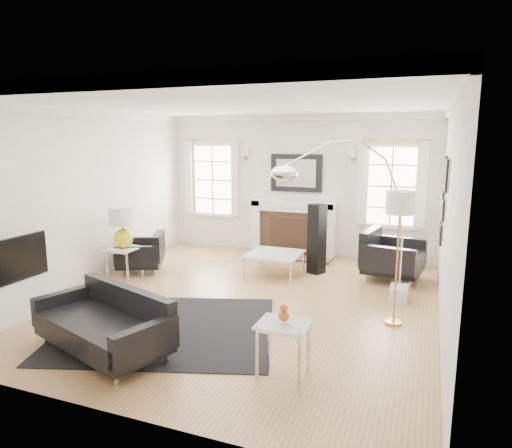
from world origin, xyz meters
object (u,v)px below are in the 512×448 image
at_px(armchair_right, 389,257).
at_px(arc_floor_lamp, 347,216).
at_px(fireplace, 293,229).
at_px(gourd_lamp, 123,224).
at_px(coffee_table, 275,255).
at_px(sofa, 107,324).
at_px(armchair_left, 144,254).

distance_m(armchair_right, arc_floor_lamp, 1.91).
relative_size(fireplace, gourd_lamp, 2.45).
height_order(fireplace, coffee_table, fireplace).
relative_size(armchair_right, coffee_table, 1.28).
relative_size(sofa, gourd_lamp, 2.68).
distance_m(sofa, gourd_lamp, 2.80).
xyz_separation_m(coffee_table, gourd_lamp, (-2.31, -1.06, 0.57)).
height_order(armchair_right, gourd_lamp, gourd_lamp).
distance_m(fireplace, gourd_lamp, 3.38).
bearing_deg(coffee_table, gourd_lamp, -155.36).
xyz_separation_m(fireplace, coffee_table, (0.11, -1.47, -0.18)).
relative_size(armchair_right, gourd_lamp, 1.64).
height_order(fireplace, arc_floor_lamp, arc_floor_lamp).
bearing_deg(sofa, armchair_left, 117.28).
xyz_separation_m(sofa, armchair_right, (2.69, 3.85, 0.08)).
height_order(fireplace, gourd_lamp, gourd_lamp).
xyz_separation_m(sofa, coffee_table, (0.83, 3.35, 0.06)).
relative_size(armchair_left, coffee_table, 1.21).
bearing_deg(gourd_lamp, arc_floor_lamp, -0.76).
xyz_separation_m(sofa, armchair_left, (-1.43, 2.76, 0.01)).
bearing_deg(armchair_right, fireplace, 153.65).
relative_size(armchair_left, armchair_right, 0.94).
xyz_separation_m(gourd_lamp, arc_floor_lamp, (3.70, -0.05, 0.37)).
bearing_deg(armchair_left, coffee_table, 14.57).
distance_m(sofa, armchair_right, 4.69).
relative_size(sofa, arc_floor_lamp, 0.77).
bearing_deg(arc_floor_lamp, fireplace, 120.15).
bearing_deg(fireplace, armchair_left, -136.22).
distance_m(coffee_table, gourd_lamp, 2.60).
xyz_separation_m(fireplace, gourd_lamp, (-2.20, -2.53, 0.39)).
bearing_deg(sofa, gourd_lamp, 122.82).
distance_m(armchair_left, arc_floor_lamp, 3.81).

